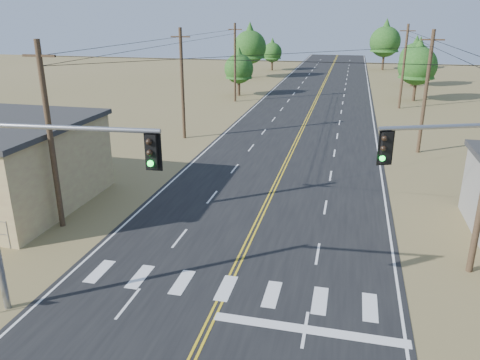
% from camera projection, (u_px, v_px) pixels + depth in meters
% --- Properties ---
extents(road, '(15.00, 200.00, 0.02)m').
position_uv_depth(road, '(292.00, 150.00, 40.26)').
color(road, black).
rests_on(road, ground).
extents(utility_pole_left_near, '(1.80, 0.30, 10.00)m').
position_uv_depth(utility_pole_left_near, '(50.00, 136.00, 24.34)').
color(utility_pole_left_near, '#4C3826').
rests_on(utility_pole_left_near, ground).
extents(utility_pole_left_mid, '(1.80, 0.30, 10.00)m').
position_uv_depth(utility_pole_left_mid, '(182.00, 83.00, 42.66)').
color(utility_pole_left_mid, '#4C3826').
rests_on(utility_pole_left_mid, ground).
extents(utility_pole_left_far, '(1.80, 0.30, 10.00)m').
position_uv_depth(utility_pole_left_far, '(235.00, 62.00, 60.98)').
color(utility_pole_left_far, '#4C3826').
rests_on(utility_pole_left_far, ground).
extents(utility_pole_right_mid, '(1.80, 0.30, 10.00)m').
position_uv_depth(utility_pole_right_mid, '(426.00, 92.00, 38.09)').
color(utility_pole_right_mid, '#4C3826').
rests_on(utility_pole_right_mid, ground).
extents(utility_pole_right_far, '(1.80, 0.30, 10.00)m').
position_uv_depth(utility_pole_right_far, '(404.00, 66.00, 56.41)').
color(utility_pole_right_far, '#4C3826').
rests_on(utility_pole_right_far, ground).
extents(signal_mast_left, '(6.92, 0.82, 7.74)m').
position_uv_depth(signal_mast_left, '(35.00, 188.00, 16.73)').
color(signal_mast_left, gray).
rests_on(signal_mast_left, ground).
extents(signal_mast_right, '(5.53, 2.42, 7.58)m').
position_uv_depth(signal_mast_right, '(476.00, 184.00, 17.60)').
color(signal_mast_right, gray).
rests_on(signal_mast_right, ground).
extents(tree_left_near, '(4.10, 4.10, 6.83)m').
position_uv_depth(tree_left_near, '(239.00, 66.00, 65.78)').
color(tree_left_near, '#3F2D1E').
rests_on(tree_left_near, ground).
extents(tree_left_mid, '(5.88, 5.88, 9.79)m').
position_uv_depth(tree_left_mid, '(250.00, 44.00, 83.70)').
color(tree_left_mid, '#3F2D1E').
rests_on(tree_left_mid, ground).
extents(tree_left_far, '(3.91, 3.91, 6.52)m').
position_uv_depth(tree_left_far, '(272.00, 50.00, 95.24)').
color(tree_left_far, '#3F2D1E').
rests_on(tree_left_far, ground).
extents(tree_right_near, '(5.03, 5.03, 8.38)m').
position_uv_depth(tree_right_near, '(418.00, 62.00, 61.38)').
color(tree_right_near, '#3F2D1E').
rests_on(tree_right_near, ground).
extents(tree_right_mid, '(4.78, 4.78, 7.97)m').
position_uv_depth(tree_right_mid, '(415.00, 55.00, 74.14)').
color(tree_right_mid, '#3F2D1E').
rests_on(tree_right_mid, ground).
extents(tree_right_far, '(6.14, 6.14, 10.24)m').
position_uv_depth(tree_right_far, '(385.00, 39.00, 95.28)').
color(tree_right_far, '#3F2D1E').
rests_on(tree_right_far, ground).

